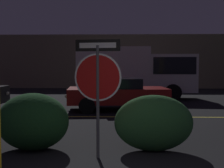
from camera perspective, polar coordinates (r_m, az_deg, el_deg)
road_center_stripe at (r=10.78m, az=2.23°, el=-6.01°), size 38.66×0.12×0.01m
stop_sign at (r=5.89m, az=-2.62°, el=1.35°), size 0.90×0.15×2.25m
hedge_bush_1 at (r=6.74m, az=-14.25°, el=-6.69°), size 1.50×1.15×1.19m
hedge_bush_2 at (r=6.51m, az=7.62°, el=-7.11°), size 1.62×0.72×1.16m
passing_car_2 at (r=12.32m, az=1.10°, el=-1.75°), size 4.08×2.28×1.26m
delivery_truck at (r=16.73m, az=4.77°, el=2.50°), size 6.31×2.67×2.72m
building_backdrop at (r=25.81m, az=3.18°, el=4.09°), size 25.03×3.70×4.14m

